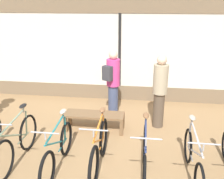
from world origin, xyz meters
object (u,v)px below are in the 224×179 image
at_px(bicycle_center_right, 144,157).
at_px(customer_by_window, 113,82).
at_px(bicycle_left, 17,143).
at_px(bicycle_right, 193,160).
at_px(bicycle_center_left, 58,151).
at_px(bicycle_center, 99,149).
at_px(display_bench, 94,117).
at_px(customer_near_rack, 160,90).

xyz_separation_m(bicycle_center_right, customer_by_window, (-0.85, 2.36, 0.56)).
distance_m(bicycle_left, bicycle_right, 3.21).
relative_size(bicycle_center_left, bicycle_center, 0.98).
bearing_deg(bicycle_center, display_bench, 104.55).
distance_m(bicycle_center, customer_by_window, 2.30).
bearing_deg(customer_near_rack, bicycle_center, -122.09).
distance_m(bicycle_right, customer_by_window, 2.90).
bearing_deg(customer_near_rack, bicycle_center_left, -134.52).
bearing_deg(bicycle_left, display_bench, 49.92).
distance_m(bicycle_center_right, display_bench, 1.95).
height_order(bicycle_center, display_bench, bicycle_center).
bearing_deg(customer_by_window, bicycle_center_left, -106.84).
bearing_deg(bicycle_center, customer_by_window, 90.90).
xyz_separation_m(bicycle_center, bicycle_center_right, (0.81, -0.12, 0.00)).
bearing_deg(bicycle_center_right, bicycle_center, 171.59).
height_order(bicycle_right, customer_near_rack, customer_near_rack).
height_order(bicycle_left, display_bench, bicycle_left).
xyz_separation_m(bicycle_center_right, bicycle_right, (0.82, 0.06, -0.03)).
height_order(bicycle_left, customer_by_window, customer_by_window).
height_order(bicycle_center_right, customer_near_rack, customer_near_rack).
distance_m(bicycle_center, customer_near_rack, 2.21).
relative_size(bicycle_left, bicycle_center, 0.99).
bearing_deg(bicycle_center_right, bicycle_center_left, 179.15).
bearing_deg(bicycle_center_left, display_bench, 76.34).
height_order(bicycle_center_left, bicycle_center, bicycle_center).
distance_m(display_bench, customer_near_rack, 1.66).
height_order(bicycle_center, bicycle_right, bicycle_center).
bearing_deg(customer_near_rack, bicycle_center_right, -99.55).
bearing_deg(customer_by_window, bicycle_center_right, -70.24).
distance_m(bicycle_left, customer_near_rack, 3.30).
xyz_separation_m(bicycle_right, customer_by_window, (-1.67, 2.30, 0.58)).
xyz_separation_m(bicycle_center, customer_by_window, (-0.04, 2.24, 0.56)).
bearing_deg(customer_by_window, bicycle_center, -89.10).
relative_size(bicycle_left, customer_near_rack, 0.97).
relative_size(bicycle_center_left, customer_near_rack, 0.95).
distance_m(bicycle_center_right, bicycle_right, 0.83).
distance_m(bicycle_left, customer_by_window, 2.77).
distance_m(bicycle_left, bicycle_center_left, 0.84).
xyz_separation_m(bicycle_center_left, display_bench, (0.37, 1.52, -0.02)).
bearing_deg(bicycle_center, bicycle_center_left, -172.55).
distance_m(bicycle_right, display_bench, 2.50).
distance_m(bicycle_center, bicycle_center_right, 0.82).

